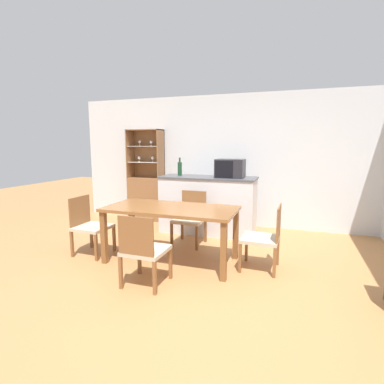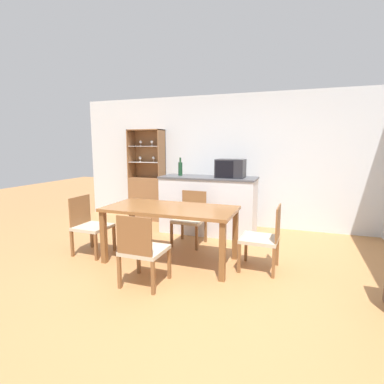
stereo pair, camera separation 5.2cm
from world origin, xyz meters
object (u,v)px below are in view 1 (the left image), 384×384
(dining_chair_side_right_far, at_px, (264,238))
(dining_chair_side_left_near, at_px, (90,226))
(microwave, at_px, (230,168))
(dining_chair_head_far, at_px, (190,218))
(dining_table, at_px, (171,214))
(dining_chair_head_near, at_px, (144,250))
(display_cabinet, at_px, (146,192))
(wine_bottle, at_px, (180,168))

(dining_chair_side_right_far, height_order, dining_chair_side_left_near, same)
(microwave, bearing_deg, dining_chair_side_right_far, -61.12)
(dining_chair_head_far, bearing_deg, microwave, -123.79)
(dining_table, xyz_separation_m, dining_chair_head_far, (0.00, 0.78, -0.24))
(dining_chair_head_near, distance_m, dining_chair_side_left_near, 1.39)
(display_cabinet, relative_size, dining_chair_side_left_near, 2.25)
(display_cabinet, bearing_deg, dining_chair_side_right_far, -35.35)
(dining_chair_side_left_near, distance_m, dining_chair_head_far, 1.53)
(dining_table, relative_size, dining_chair_side_right_far, 2.09)
(microwave, distance_m, wine_bottle, 0.95)
(microwave, bearing_deg, dining_chair_side_left_near, -137.38)
(dining_table, xyz_separation_m, wine_bottle, (-0.46, 1.50, 0.49))
(dining_chair_head_far, xyz_separation_m, microwave, (0.49, 0.68, 0.76))
(dining_table, distance_m, wine_bottle, 1.64)
(display_cabinet, xyz_separation_m, microwave, (1.92, -0.55, 0.60))
(dining_chair_side_right_far, relative_size, dining_chair_head_far, 1.00)
(dining_chair_side_left_near, bearing_deg, dining_table, 97.32)
(dining_chair_head_far, xyz_separation_m, wine_bottle, (-0.46, 0.72, 0.73))
(dining_chair_head_near, xyz_separation_m, dining_chair_head_far, (0.00, 1.55, 0.00))
(dining_table, bearing_deg, dining_chair_head_near, -90.02)
(dining_chair_head_near, relative_size, wine_bottle, 2.55)
(display_cabinet, xyz_separation_m, dining_table, (1.43, -2.01, 0.08))
(dining_table, bearing_deg, dining_chair_side_right_far, 5.89)
(dining_chair_side_right_far, xyz_separation_m, microwave, (-0.73, 1.33, 0.76))
(dining_chair_side_right_far, xyz_separation_m, dining_chair_side_left_near, (-2.46, -0.25, 0.00))
(dining_chair_side_right_far, bearing_deg, microwave, 30.84)
(dining_table, xyz_separation_m, microwave, (0.49, 1.46, 0.52))
(dining_table, distance_m, dining_chair_side_left_near, 1.26)
(display_cabinet, xyz_separation_m, dining_chair_head_far, (1.43, -1.24, -0.16))
(dining_table, distance_m, microwave, 1.62)
(display_cabinet, height_order, dining_chair_head_near, display_cabinet)
(dining_chair_head_near, bearing_deg, display_cabinet, 117.53)
(dining_table, distance_m, dining_chair_head_far, 0.81)
(microwave, relative_size, wine_bottle, 1.46)
(dining_table, relative_size, microwave, 3.65)
(display_cabinet, relative_size, dining_chair_head_far, 2.25)
(dining_chair_side_right_far, distance_m, microwave, 1.70)
(dining_chair_side_left_near, xyz_separation_m, dining_chair_head_far, (1.23, 0.90, 0.00))
(dining_chair_head_far, bearing_deg, dining_chair_head_near, 91.94)
(display_cabinet, bearing_deg, dining_chair_head_far, -40.83)
(dining_table, bearing_deg, dining_chair_side_left_near, -174.08)
(dining_chair_head_far, bearing_deg, display_cabinet, -38.82)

